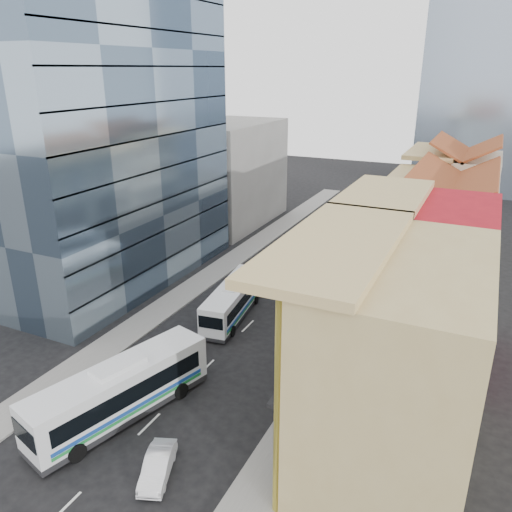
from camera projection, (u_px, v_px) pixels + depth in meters
The scene contains 14 objects.
ground at pixel (139, 434), 30.31m from camera, with size 200.00×200.00×0.00m, color black.
sidewalk_right at pixel (365, 311), 45.50m from camera, with size 3.00×90.00×0.15m, color slate.
sidewalk_left at pixel (205, 279), 52.29m from camera, with size 3.00×90.00×0.15m, color slate.
shophouse_tan at pixel (399, 363), 26.83m from camera, with size 8.00×14.00×12.00m, color tan.
shophouse_red at pixel (428, 282), 36.98m from camera, with size 8.00×10.00×12.00m, color #A3121B.
shophouse_cream_near at pixel (441, 254), 45.37m from camera, with size 8.00×9.00×10.00m, color silver.
shophouse_cream_mid at pixel (451, 227), 52.98m from camera, with size 8.00×9.00×10.00m, color silver.
shophouse_cream_far at pixel (459, 200), 61.68m from camera, with size 8.00×12.00×11.00m, color silver.
office_tower at pixel (107, 133), 47.88m from camera, with size 12.00×26.00×30.00m, color #43566B.
office_block_far at pixel (230, 174), 69.76m from camera, with size 10.00×18.00×14.00m, color gray.
bus_left_near at pixel (121, 390), 31.25m from camera, with size 2.87×12.26×3.93m, color silver, non-canonical shape.
bus_left_far at pixel (233, 300), 44.13m from camera, with size 2.41×10.27×3.29m, color white, non-canonical shape.
bus_right at pixel (311, 302), 43.40m from camera, with size 2.55×10.89×3.49m, color silver, non-canonical shape.
sedan_right at pixel (158, 466), 27.03m from camera, with size 1.34×3.83×1.26m, color silver.
Camera 1 is at (16.91, -19.14, 20.85)m, focal length 35.00 mm.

